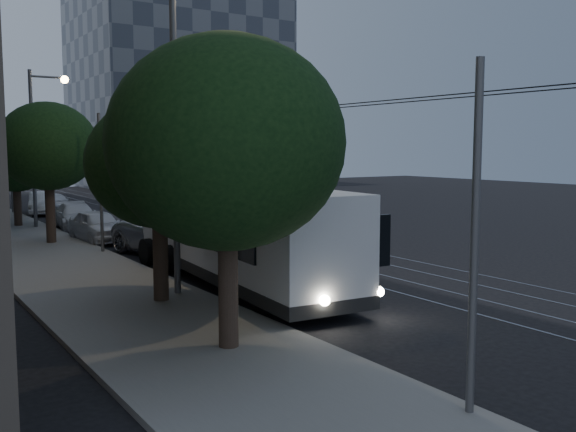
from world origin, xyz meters
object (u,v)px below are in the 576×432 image
(car_white_d, at_px, (54,203))
(car_white_a, at_px, (98,226))
(car_white_c, at_px, (42,203))
(pickup_silver, at_px, (178,235))
(streetlamp_near, at_px, (187,75))
(trolleybus, at_px, (232,230))
(car_white_b, at_px, (76,216))
(streetlamp_far, at_px, (40,133))

(car_white_d, bearing_deg, car_white_a, -112.99)
(car_white_c, bearing_deg, car_white_a, -78.99)
(pickup_silver, xyz_separation_m, streetlamp_near, (-2.67, -7.06, 5.80))
(trolleybus, relative_size, pickup_silver, 2.00)
(car_white_c, bearing_deg, pickup_silver, -73.82)
(streetlamp_near, bearing_deg, car_white_a, 85.31)
(trolleybus, relative_size, car_white_b, 2.60)
(trolleybus, height_order, streetlamp_far, streetlamp_far)
(car_white_b, bearing_deg, car_white_d, 89.47)
(pickup_silver, bearing_deg, streetlamp_near, -122.63)
(trolleybus, height_order, streetlamp_near, streetlamp_near)
(car_white_a, height_order, car_white_b, car_white_a)
(car_white_b, bearing_deg, streetlamp_far, 152.92)
(car_white_b, xyz_separation_m, car_white_d, (1.14, 10.00, -0.00))
(trolleybus, distance_m, streetlamp_far, 18.95)
(car_white_d, bearing_deg, pickup_silver, -107.10)
(car_white_c, distance_m, streetlamp_far, 9.71)
(car_white_c, bearing_deg, streetlamp_near, -79.92)
(car_white_a, bearing_deg, car_white_b, 82.79)
(car_white_c, bearing_deg, car_white_b, -77.75)
(trolleybus, distance_m, streetlamp_near, 5.44)
(trolleybus, height_order, car_white_d, trolleybus)
(car_white_d, relative_size, streetlamp_far, 0.48)
(car_white_a, xyz_separation_m, streetlamp_far, (-1.10, 6.52, 4.60))
(pickup_silver, bearing_deg, car_white_d, 78.10)
(car_white_b, distance_m, streetlamp_near, 19.56)
(car_white_a, relative_size, car_white_c, 0.98)
(car_white_a, relative_size, car_white_d, 1.07)
(car_white_b, height_order, streetlamp_near, streetlamp_near)
(trolleybus, bearing_deg, car_white_a, 99.30)
(car_white_a, distance_m, streetlamp_near, 14.38)
(trolleybus, bearing_deg, car_white_d, 93.34)
(pickup_silver, height_order, car_white_c, pickup_silver)
(car_white_a, height_order, streetlamp_near, streetlamp_near)
(pickup_silver, relative_size, car_white_d, 1.54)
(pickup_silver, bearing_deg, car_white_c, 80.57)
(trolleybus, relative_size, car_white_d, 3.08)
(pickup_silver, bearing_deg, streetlamp_far, 90.29)
(pickup_silver, relative_size, car_white_a, 1.43)
(pickup_silver, bearing_deg, trolleybus, -107.86)
(pickup_silver, distance_m, car_white_d, 21.50)
(car_white_a, bearing_deg, car_white_d, 81.70)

